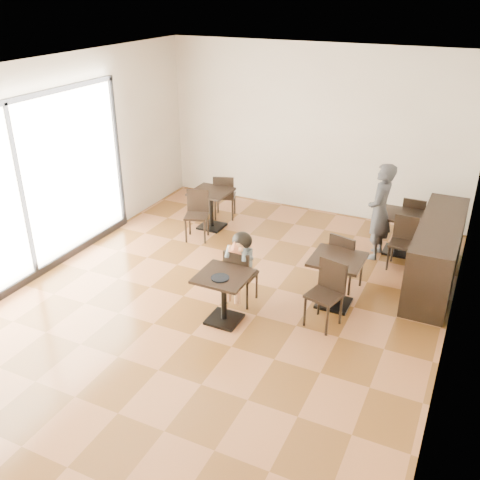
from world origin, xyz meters
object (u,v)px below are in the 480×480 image
Objects in this scene: child_chair at (242,275)px; chair_mid_b at (324,296)px; child_table at (224,298)px; chair_left_b at (197,216)px; cafe_table_mid at (336,282)px; chair_left_a at (225,196)px; adult_patron at (380,211)px; child at (242,268)px; chair_back_b at (402,244)px; chair_mid_a at (346,260)px; chair_back_a at (414,219)px; cafe_table_left at (211,209)px; cafe_table_back at (399,233)px.

child_chair is 0.95× the size of chair_mid_b.
chair_mid_b is at bearing 21.38° from child_table.
cafe_table_mid is at bearing -39.35° from chair_left_b.
chair_left_a is at bearing 151.05° from chair_mid_b.
adult_patron is 1.82m from cafe_table_mid.
chair_left_a is at bearing 116.70° from child_table.
child_chair is 0.11m from child.
child_table is 0.79× the size of chair_mid_b.
cafe_table_mid is (1.23, 1.03, 0.02)m from child_table.
chair_back_b is (0.64, 1.51, 0.05)m from cafe_table_mid.
chair_mid_a reaches higher than chair_back_a.
child_chair reaches higher than chair_back_b.
cafe_table_left is 0.81× the size of chair_mid_b.
adult_patron reaches higher than child_chair.
child reaches higher than chair_mid_b.
child is 1.44× the size of cafe_table_mid.
chair_left_a is (-1.60, 2.63, -0.10)m from child.
child_chair is at bearing -124.25° from cafe_table_back.
adult_patron is 2.34m from chair_mid_b.
chair_mid_b reaches higher than cafe_table_mid.
chair_back_b is at bearing 67.01° from cafe_table_mid.
chair_mid_a is 1.10m from chair_mid_b.
chair_mid_a reaches higher than chair_left_a.
child_table is 0.83× the size of child_chair.
chair_back_a is (3.47, 1.56, -0.01)m from chair_left_b.
child is 1.20× the size of chair_mid_b.
chair_mid_a reaches higher than child_chair.
chair_back_b is at bearing 91.12° from chair_back_a.
cafe_table_mid is at bearing -103.57° from cafe_table_back.
child_chair is 2.68m from adult_patron.
child_table is 1.01× the size of cafe_table_back.
chair_back_b is at bearing 46.74° from child.
child_table is 0.66× the size of child.
chair_back_a is at bearing 168.47° from chair_left_a.
chair_back_a is 1.00× the size of chair_back_b.
chair_mid_a reaches higher than cafe_table_mid.
cafe_table_back is (0.31, 0.30, -0.45)m from adult_patron.
cafe_table_left is at bearing -5.67° from chair_mid_a.
chair_mid_a is at bearing 52.10° from child_table.
cafe_table_left is 3.02m from chair_mid_a.
chair_mid_a is at bearing -140.03° from child_chair.
chair_mid_a is at bearing -29.02° from chair_left_b.
cafe_table_back is at bearing 60.77° from child_table.
adult_patron is 2.29× the size of cafe_table_back.
child reaches higher than chair_back_b.
chair_left_b is at bearing -75.73° from adult_patron.
adult_patron is at bearing -122.38° from child_chair.
chair_mid_a is at bearing 131.53° from chair_left_a.
chair_left_a reaches higher than cafe_table_left.
chair_left_b is at bearing -171.41° from chair_back_b.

